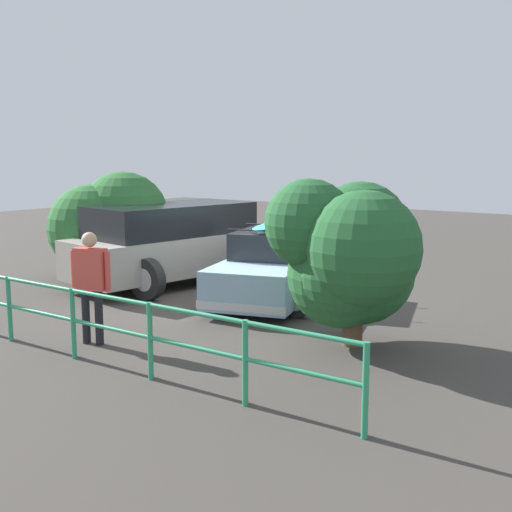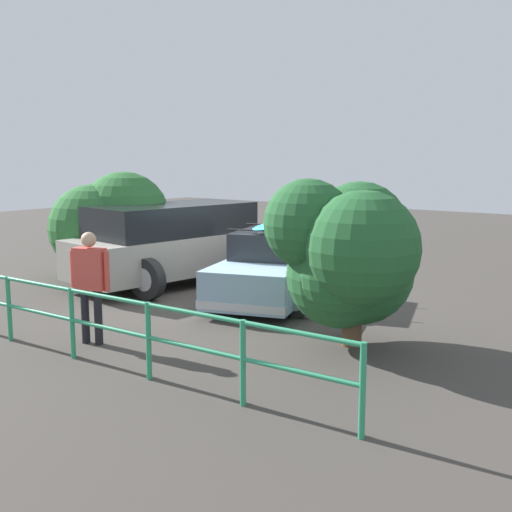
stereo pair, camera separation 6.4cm
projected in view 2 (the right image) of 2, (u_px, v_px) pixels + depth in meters
name	position (u px, v px, depth m)	size (l,w,h in m)	color
ground_plane	(249.00, 300.00, 12.75)	(44.00, 44.00, 0.02)	#423D38
sedan_car	(275.00, 267.00, 12.68)	(2.89, 4.31, 1.66)	#8CADC6
suv_car	(174.00, 242.00, 14.22)	(3.11, 4.96, 1.77)	#9E998E
person_bystander	(90.00, 277.00, 9.60)	(0.64, 0.34, 1.71)	black
railing_fence	(39.00, 305.00, 9.39)	(10.53, 0.29, 1.01)	#2D9366
bush_near_left	(350.00, 257.00, 9.35)	(2.36, 2.23, 2.51)	brown
bush_near_right	(105.00, 229.00, 14.59)	(2.74, 2.64, 2.50)	brown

